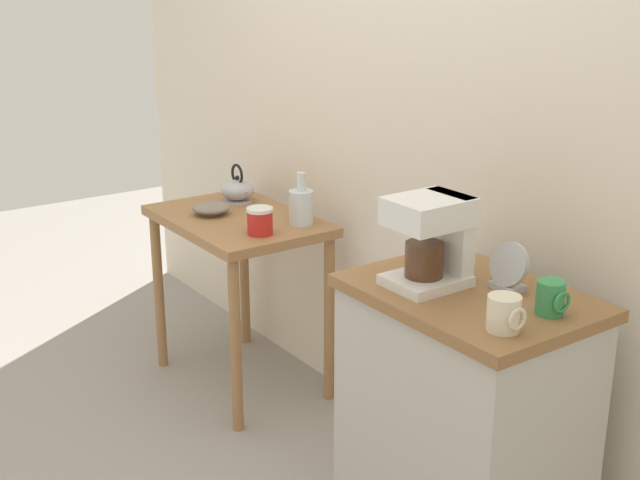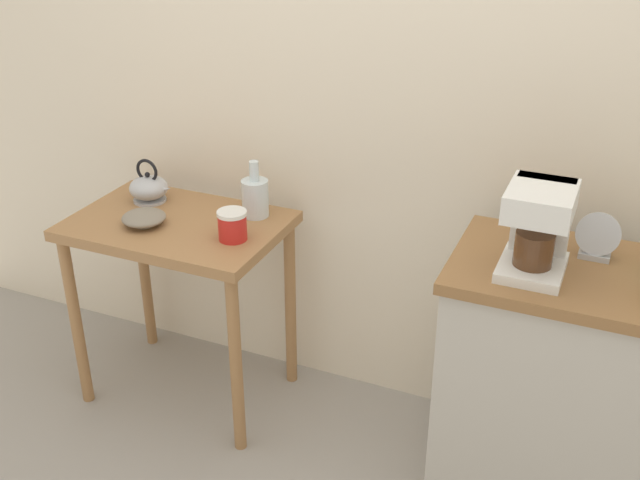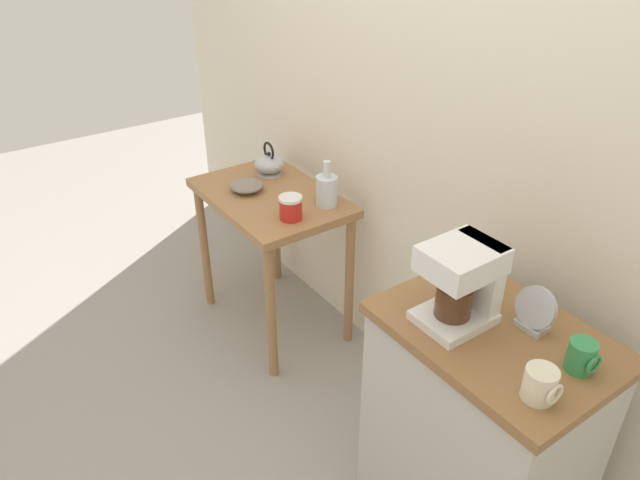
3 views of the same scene
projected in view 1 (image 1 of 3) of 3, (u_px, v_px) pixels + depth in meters
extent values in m
plane|color=gray|center=(316.00, 450.00, 3.21)|extent=(8.00, 8.00, 0.00)
cube|color=beige|center=(433.00, 72.00, 2.93)|extent=(4.40, 0.10, 2.80)
cube|color=#9E7044|center=(238.00, 221.00, 3.51)|extent=(0.77, 0.52, 0.04)
cylinder|color=#9E7044|center=(159.00, 292.00, 3.78)|extent=(0.04, 0.04, 0.72)
cylinder|color=#9E7044|center=(236.00, 346.00, 3.24)|extent=(0.04, 0.04, 0.72)
cylinder|color=#9E7044|center=(244.00, 272.00, 4.02)|extent=(0.04, 0.04, 0.72)
cylinder|color=#9E7044|center=(329.00, 320.00, 3.48)|extent=(0.04, 0.04, 0.72)
cube|color=#BCB7AD|center=(462.00, 434.00, 2.52)|extent=(0.66, 0.47, 0.85)
cube|color=olive|center=(470.00, 297.00, 2.38)|extent=(0.69, 0.50, 0.04)
cylinder|color=gray|center=(211.00, 214.00, 3.53)|extent=(0.07, 0.07, 0.01)
ellipsoid|color=gray|center=(211.00, 208.00, 3.52)|extent=(0.16, 0.16, 0.04)
cylinder|color=#B2B5BA|center=(238.00, 201.00, 3.72)|extent=(0.13, 0.13, 0.01)
ellipsoid|color=#B2B5BA|center=(238.00, 190.00, 3.70)|extent=(0.15, 0.15, 0.09)
cone|color=#B2B5BA|center=(246.00, 192.00, 3.64)|extent=(0.07, 0.03, 0.05)
sphere|color=black|center=(237.00, 178.00, 3.68)|extent=(0.02, 0.02, 0.02)
torus|color=black|center=(237.00, 174.00, 3.68)|extent=(0.09, 0.01, 0.09)
cylinder|color=silver|center=(301.00, 207.00, 3.38)|extent=(0.10, 0.10, 0.14)
cylinder|color=silver|center=(301.00, 182.00, 3.35)|extent=(0.03, 0.03, 0.07)
cylinder|color=red|center=(260.00, 223.00, 3.26)|extent=(0.10, 0.10, 0.09)
cylinder|color=white|center=(260.00, 210.00, 3.24)|extent=(0.10, 0.10, 0.01)
cube|color=white|center=(426.00, 280.00, 2.41)|extent=(0.18, 0.22, 0.03)
cube|color=white|center=(450.00, 237.00, 2.42)|extent=(0.16, 0.05, 0.26)
cube|color=white|center=(429.00, 212.00, 2.35)|extent=(0.18, 0.22, 0.08)
cylinder|color=#4C2D19|center=(424.00, 260.00, 2.39)|extent=(0.11, 0.11, 0.10)
cylinder|color=#338C4C|center=(550.00, 298.00, 2.21)|extent=(0.08, 0.08, 0.09)
torus|color=#338C4C|center=(562.00, 302.00, 2.18)|extent=(0.01, 0.06, 0.06)
cylinder|color=beige|center=(504.00, 313.00, 2.11)|extent=(0.09, 0.09, 0.09)
torus|color=beige|center=(517.00, 319.00, 2.07)|extent=(0.01, 0.06, 0.06)
cube|color=#B2B5BA|center=(507.00, 286.00, 2.39)|extent=(0.09, 0.06, 0.02)
cylinder|color=#B2B5BA|center=(509.00, 264.00, 2.36)|extent=(0.13, 0.05, 0.13)
cylinder|color=black|center=(508.00, 264.00, 2.36)|extent=(0.11, 0.04, 0.11)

